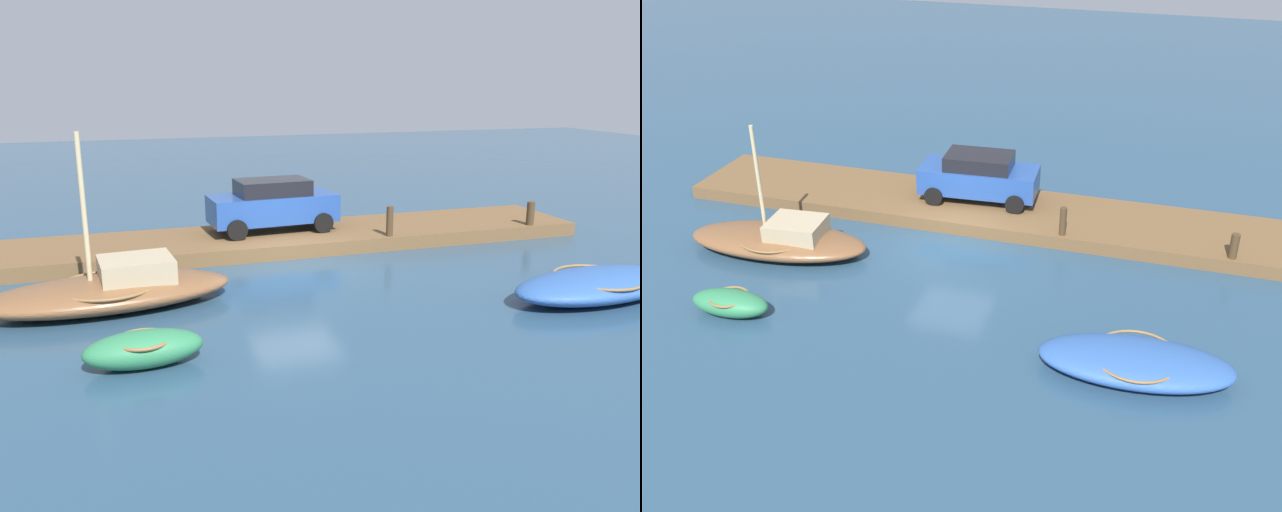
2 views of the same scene
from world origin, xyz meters
TOP-DOWN VIEW (x-y plane):
  - ground_plane at (0.00, 0.00)m, footprint 84.00×84.00m
  - dock_platform at (0.00, -2.48)m, footprint 20.42×3.48m
  - motorboat_blue at (-6.27, 4.99)m, footprint 4.84×2.42m
  - dinghy_green at (4.54, 5.57)m, footprint 2.27×1.12m
  - sailboat_brown at (5.04, 1.97)m, footprint 5.97×2.81m
  - mooring_post_west at (-8.54, -0.99)m, footprint 0.26×0.26m
  - mooring_post_mid_west at (-3.39, -0.99)m, footprint 0.22×0.22m
  - parked_car at (-0.09, -2.83)m, footprint 4.14×2.09m

SIDE VIEW (x-z plane):
  - ground_plane at x=0.00m, z-range 0.00..0.00m
  - dock_platform at x=0.00m, z-range 0.00..0.43m
  - dinghy_green at x=4.54m, z-range 0.01..0.70m
  - motorboat_blue at x=-6.27m, z-range 0.01..0.72m
  - sailboat_brown at x=5.04m, z-range -1.62..2.51m
  - mooring_post_west at x=-8.54m, z-range 0.43..1.22m
  - mooring_post_mid_west at x=-3.39m, z-range 0.43..1.37m
  - parked_car at x=-0.09m, z-range 0.47..2.14m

